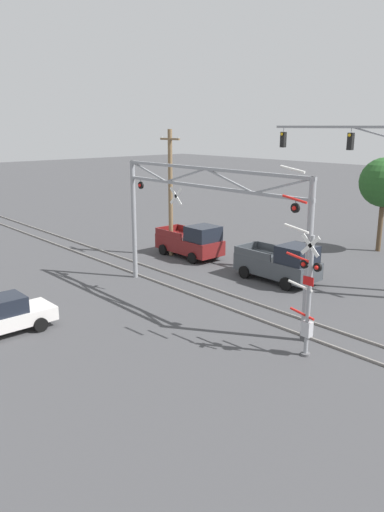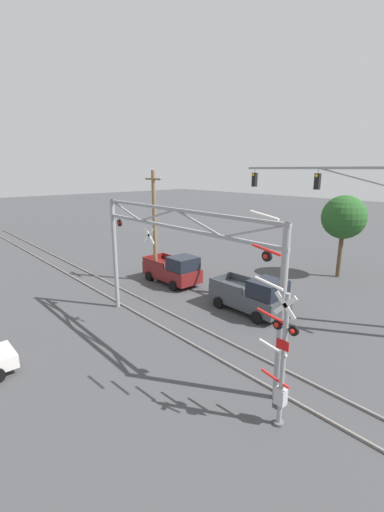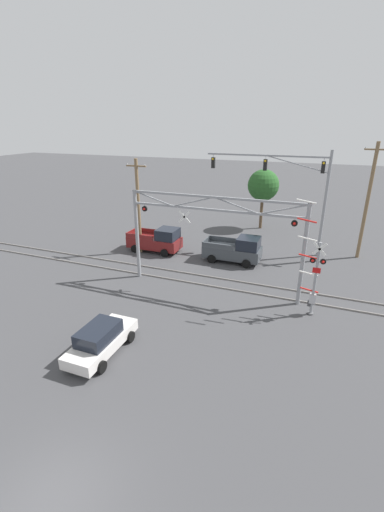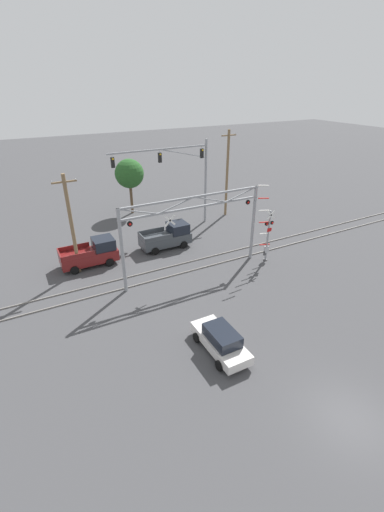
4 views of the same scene
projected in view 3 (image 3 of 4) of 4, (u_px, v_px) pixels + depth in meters
ground_plane at (52, 505)px, 10.30m from camera, size 200.00×200.00×0.00m
rail_track_near at (213, 286)px, 23.92m from camera, size 80.00×0.08×0.10m
rail_track_far at (219, 278)px, 25.17m from camera, size 80.00×0.08×0.10m
crossing_gantry at (213, 229)px, 22.12m from camera, size 11.68×0.28×6.46m
crossing_signal_mast at (313, 278)px, 19.72m from camera, size 1.98×0.35×6.89m
traffic_signal_span at (297, 184)px, 28.29m from camera, size 10.31×0.39×8.78m
pickup_truck_lead at (236, 250)px, 27.97m from camera, size 4.65×2.24×2.19m
pickup_truck_following at (157, 240)px, 30.24m from camera, size 4.66×2.24×2.19m
sedan_waiting at (101, 340)px, 16.85m from camera, size 1.90×4.25×1.55m
utility_pole_left at (138, 206)px, 28.96m from camera, size 1.80×0.28×8.05m
utility_pole_right at (367, 201)px, 27.47m from camera, size 1.80×0.28×9.43m
background_tree_beyond_span at (263, 185)px, 35.64m from camera, size 3.25×3.25×6.27m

